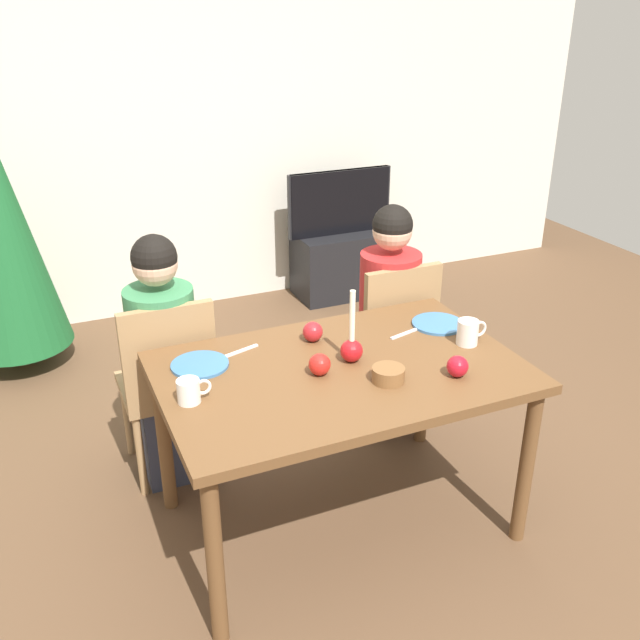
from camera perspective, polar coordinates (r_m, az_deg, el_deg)
The scene contains 20 objects.
ground_plane at distance 3.17m, azimuth 1.51°, elevation -15.85°, with size 7.68×7.68×0.00m, color brown.
back_wall at distance 4.94m, azimuth -11.65°, elevation 15.43°, with size 6.40×0.10×2.60m, color beige.
dining_table at distance 2.78m, azimuth 1.66°, elevation -5.39°, with size 1.40×0.90×0.75m.
chair_left at distance 3.22m, azimuth -12.17°, elevation -4.68°, with size 0.40×0.40×0.90m.
chair_right at distance 3.57m, azimuth 5.75°, elevation -1.16°, with size 0.40×0.40×0.90m.
person_left_child at distance 3.22m, azimuth -12.39°, elevation -3.52°, with size 0.30×0.30×1.17m.
person_right_child at distance 3.57m, azimuth 5.54°, elevation -0.12°, with size 0.30×0.30×1.17m.
tv_stand at distance 5.27m, azimuth 1.55°, elevation 4.55°, with size 0.64×0.40×0.48m, color black.
tv at distance 5.13m, azimuth 1.60°, elevation 9.49°, with size 0.79×0.05×0.46m.
candle_centerpiece at distance 2.77m, azimuth 2.57°, elevation -2.16°, with size 0.09×0.09×0.30m.
plate_left at distance 2.79m, azimuth -9.68°, elevation -3.59°, with size 0.23×0.23×0.01m, color teal.
plate_right at distance 3.13m, azimuth 9.49°, elevation -0.30°, with size 0.23×0.23×0.01m, color teal.
mug_left at distance 2.55m, azimuth -10.49°, elevation -5.65°, with size 0.13×0.08×0.09m.
mug_right at distance 2.97m, azimuth 11.89°, elevation -0.97°, with size 0.14×0.09×0.10m.
fork_left at distance 2.87m, azimuth -6.54°, elevation -2.55°, with size 0.18×0.01×0.01m, color silver.
fork_right at distance 3.03m, azimuth 7.00°, elevation -1.04°, with size 0.18×0.01×0.01m, color silver.
bowl_walnuts at distance 2.65m, azimuth 5.54°, elevation -4.40°, with size 0.12×0.12×0.06m, color brown.
apple_near_candle at distance 2.68m, azimuth -0.03°, elevation -3.61°, with size 0.09×0.09×0.09m, color red.
apple_by_left_plate at distance 2.72m, azimuth 11.04°, elevation -3.69°, with size 0.08×0.08×0.08m, color #B21321.
apple_by_right_mug at distance 2.93m, azimuth -0.59°, elevation -0.95°, with size 0.08×0.08×0.08m, color #AA1D22.
Camera 1 is at (-1.04, -2.17, 2.07)m, focal length 39.63 mm.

